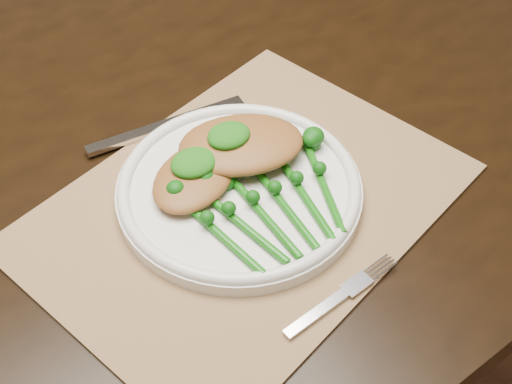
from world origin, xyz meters
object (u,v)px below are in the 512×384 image
dining_table (180,306)px  chicken_fillet_left (195,177)px  dinner_plate (239,188)px  placemat (245,205)px  broccolini_bundle (274,210)px

dining_table → chicken_fillet_left: chicken_fillet_left is taller
dinner_plate → chicken_fillet_left: bearing=145.9°
placemat → broccolini_bundle: 0.05m
dining_table → broccolini_bundle: bearing=-82.6°
dining_table → placemat: placemat is taller
dining_table → broccolini_bundle: broccolini_bundle is taller
placemat → chicken_fillet_left: size_ratio=3.98×
dining_table → dinner_plate: size_ratio=6.21×
dinner_plate → placemat: bearing=-91.9°
dining_table → placemat: 0.41m
dining_table → chicken_fillet_left: bearing=-98.5°
dinner_plate → broccolini_bundle: size_ratio=1.57×
chicken_fillet_left → broccolini_bundle: size_ratio=0.67×
dining_table → placemat: (0.04, -0.16, 0.37)m
chicken_fillet_left → dining_table: bearing=56.1°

